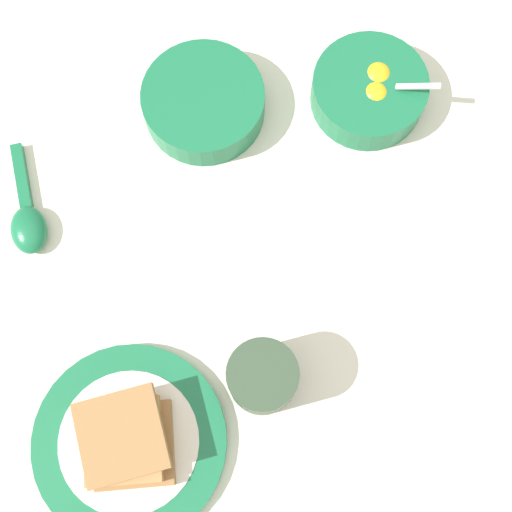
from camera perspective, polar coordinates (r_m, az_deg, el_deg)
ground_plane at (r=0.85m, az=0.77°, el=-3.31°), size 3.00×3.00×0.00m
egg_bowl at (r=0.93m, az=9.03°, el=12.92°), size 0.14×0.14×0.07m
toast_plate at (r=0.84m, az=-10.07°, el=-14.44°), size 0.22×0.22×0.02m
toast_sandwich at (r=0.81m, az=-10.35°, el=-14.32°), size 0.11×0.12×0.05m
soup_spoon at (r=0.91m, az=-17.80°, el=2.72°), size 0.05×0.15×0.03m
congee_bowl at (r=0.91m, az=-4.21°, el=12.19°), size 0.15×0.15×0.04m
drinking_cup at (r=0.79m, az=0.51°, el=-9.69°), size 0.08×0.08×0.08m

